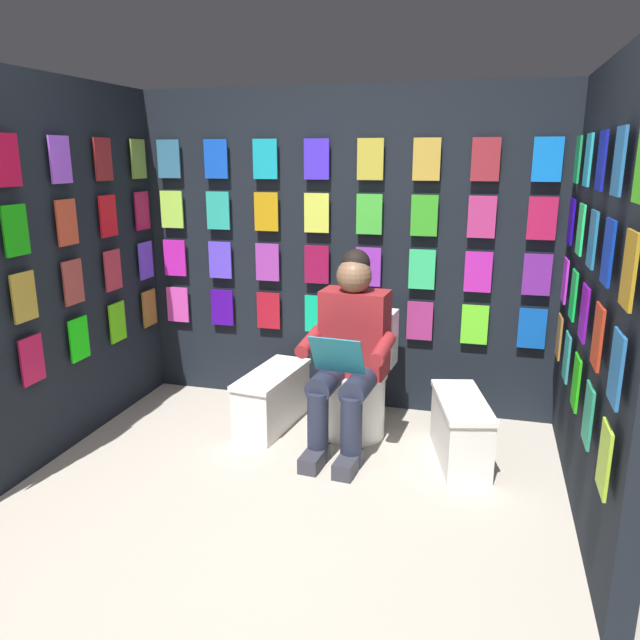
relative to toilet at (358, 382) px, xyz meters
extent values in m
plane|color=#B2A899|center=(0.20, 1.57, -0.33)|extent=(30.00, 30.00, 0.00)
cube|color=black|center=(0.20, -0.47, 0.75)|extent=(2.96, 0.10, 2.16)
cube|color=#E847BF|center=(1.45, -0.38, 0.33)|extent=(0.17, 0.01, 0.26)
cube|color=#410BA0|center=(1.09, -0.38, 0.33)|extent=(0.17, 0.01, 0.26)
cube|color=#AE1424|center=(0.74, -0.38, 0.33)|extent=(0.17, 0.01, 0.26)
cube|color=#0CCA89|center=(0.38, -0.38, 0.33)|extent=(0.17, 0.01, 0.26)
cube|color=green|center=(0.02, -0.38, 0.33)|extent=(0.17, 0.01, 0.26)
cube|color=#AA2D77|center=(-0.33, -0.38, 0.33)|extent=(0.17, 0.01, 0.26)
cube|color=#6AF128|center=(-0.69, -0.38, 0.33)|extent=(0.17, 0.01, 0.26)
cube|color=blue|center=(-1.05, -0.38, 0.33)|extent=(0.17, 0.01, 0.26)
cube|color=#CD20B1|center=(1.45, -0.38, 0.68)|extent=(0.17, 0.01, 0.26)
cube|color=#5C43F2|center=(1.09, -0.38, 0.68)|extent=(0.17, 0.01, 0.26)
cube|color=purple|center=(0.74, -0.38, 0.68)|extent=(0.17, 0.01, 0.26)
cube|color=maroon|center=(0.38, -0.38, 0.68)|extent=(0.17, 0.01, 0.26)
cube|color=purple|center=(0.02, -0.38, 0.68)|extent=(0.17, 0.01, 0.26)
cube|color=#35D87A|center=(-0.33, -0.38, 0.68)|extent=(0.17, 0.01, 0.26)
cube|color=#C724B0|center=(-0.69, -0.38, 0.68)|extent=(0.17, 0.01, 0.26)
cube|color=#742598|center=(-1.05, -0.38, 0.68)|extent=(0.17, 0.01, 0.26)
cube|color=#ABF04E|center=(1.45, -0.38, 1.02)|extent=(0.17, 0.01, 0.26)
cube|color=#2AB6A1|center=(1.09, -0.38, 1.02)|extent=(0.17, 0.01, 0.26)
cube|color=#CE9210|center=(0.74, -0.38, 1.02)|extent=(0.17, 0.01, 0.26)
cube|color=#DBE74B|center=(0.38, -0.38, 1.02)|extent=(0.17, 0.01, 0.26)
cube|color=green|center=(0.02, -0.38, 1.02)|extent=(0.17, 0.01, 0.26)
cube|color=green|center=(-0.33, -0.38, 1.02)|extent=(0.17, 0.01, 0.26)
cube|color=#C4317A|center=(-0.69, -0.38, 1.02)|extent=(0.17, 0.01, 0.26)
cube|color=#C11A49|center=(-1.05, -0.38, 1.02)|extent=(0.17, 0.01, 0.26)
cube|color=teal|center=(1.45, -0.38, 1.37)|extent=(0.17, 0.01, 0.26)
cube|color=blue|center=(1.09, -0.38, 1.37)|extent=(0.17, 0.01, 0.26)
cube|color=#16AAC1|center=(0.74, -0.38, 1.37)|extent=(0.17, 0.01, 0.26)
cube|color=#432AE9|center=(0.38, -0.38, 1.37)|extent=(0.17, 0.01, 0.26)
cube|color=gold|center=(0.02, -0.38, 1.37)|extent=(0.17, 0.01, 0.26)
cube|color=gold|center=(-0.33, -0.38, 1.37)|extent=(0.17, 0.01, 0.26)
cube|color=maroon|center=(-0.69, -0.38, 1.37)|extent=(0.17, 0.01, 0.26)
cube|color=#1276F1|center=(-1.05, -0.38, 1.37)|extent=(0.17, 0.01, 0.26)
cube|color=black|center=(-1.28, 0.58, 0.75)|extent=(0.10, 1.99, 2.16)
cube|color=#A9702E|center=(-1.19, -0.23, 0.33)|extent=(0.01, 0.17, 0.26)
cube|color=teal|center=(-1.19, 0.17, 0.33)|extent=(0.01, 0.17, 0.26)
cube|color=#24C612|center=(-1.19, 0.58, 0.33)|extent=(0.01, 0.17, 0.26)
cube|color=#269970|center=(-1.19, 0.98, 0.33)|extent=(0.01, 0.17, 0.26)
cube|color=#A4D72F|center=(-1.19, 1.39, 0.33)|extent=(0.01, 0.17, 0.26)
cube|color=#C52FE8|center=(-1.19, -0.23, 0.68)|extent=(0.01, 0.17, 0.26)
cube|color=#11C840|center=(-1.19, 0.17, 0.68)|extent=(0.01, 0.17, 0.26)
cube|color=#790EAF|center=(-1.19, 0.58, 0.68)|extent=(0.01, 0.17, 0.26)
cube|color=red|center=(-1.19, 0.98, 0.68)|extent=(0.01, 0.17, 0.26)
cube|color=#2467AB|center=(-1.19, 1.39, 0.68)|extent=(0.01, 0.17, 0.26)
cube|color=#1D09BA|center=(-1.19, -0.23, 1.02)|extent=(0.01, 0.17, 0.26)
cube|color=#21F171|center=(-1.19, 0.17, 1.02)|extent=(0.01, 0.17, 0.26)
cube|color=teal|center=(-1.19, 0.58, 1.02)|extent=(0.01, 0.17, 0.26)
cube|color=#0B34BA|center=(-1.19, 0.98, 1.02)|extent=(0.01, 0.17, 0.26)
cube|color=#B7881C|center=(-1.19, 1.39, 1.02)|extent=(0.01, 0.17, 0.26)
cube|color=green|center=(-1.19, -0.23, 1.37)|extent=(0.01, 0.17, 0.26)
cube|color=#28ACC4|center=(-1.19, 0.17, 1.37)|extent=(0.01, 0.17, 0.26)
cube|color=#111BA8|center=(-1.19, 0.58, 1.37)|extent=(0.01, 0.17, 0.26)
cube|color=#266EB0|center=(-1.19, 0.98, 1.37)|extent=(0.01, 0.17, 0.26)
cube|color=black|center=(1.68, 0.58, 0.75)|extent=(0.10, 1.99, 2.16)
cube|color=#C01444|center=(1.60, 0.98, 0.33)|extent=(0.01, 0.17, 0.26)
cube|color=#19F211|center=(1.60, 0.58, 0.33)|extent=(0.01, 0.17, 0.26)
cube|color=#60E114|center=(1.60, 0.17, 0.33)|extent=(0.01, 0.17, 0.26)
cube|color=olive|center=(1.60, -0.23, 0.33)|extent=(0.01, 0.17, 0.26)
cube|color=#B39430|center=(1.60, 0.98, 0.68)|extent=(0.01, 0.17, 0.26)
cube|color=#A14137|center=(1.60, 0.58, 0.68)|extent=(0.01, 0.17, 0.26)
cube|color=#BE313E|center=(1.60, 0.17, 0.68)|extent=(0.01, 0.17, 0.26)
cube|color=#5C41DD|center=(1.60, -0.23, 0.68)|extent=(0.01, 0.17, 0.26)
cube|color=#15A00E|center=(1.60, 0.98, 1.02)|extent=(0.01, 0.17, 0.26)
cube|color=#C94529|center=(1.60, 0.58, 1.02)|extent=(0.01, 0.17, 0.26)
cube|color=red|center=(1.60, 0.17, 1.02)|extent=(0.01, 0.17, 0.26)
cube|color=#AA0C4E|center=(1.60, -0.23, 1.02)|extent=(0.01, 0.17, 0.26)
cube|color=#B40D32|center=(1.60, 0.98, 1.37)|extent=(0.01, 0.17, 0.26)
cube|color=#A04CF0|center=(1.60, 0.58, 1.37)|extent=(0.01, 0.17, 0.26)
cube|color=maroon|center=(1.60, 0.17, 1.37)|extent=(0.01, 0.17, 0.26)
cube|color=olive|center=(1.60, -0.23, 1.37)|extent=(0.01, 0.17, 0.26)
cylinder|color=white|center=(0.01, 0.08, -0.13)|extent=(0.38, 0.38, 0.40)
cylinder|color=white|center=(0.01, 0.08, 0.09)|extent=(0.41, 0.41, 0.02)
cube|color=white|center=(-0.01, -0.18, 0.25)|extent=(0.39, 0.21, 0.36)
cylinder|color=white|center=(-0.01, -0.09, 0.25)|extent=(0.39, 0.10, 0.39)
cube|color=maroon|center=(0.01, 0.11, 0.36)|extent=(0.42, 0.25, 0.52)
sphere|color=brown|center=(0.01, 0.14, 0.71)|extent=(0.21, 0.21, 0.21)
sphere|color=black|center=(0.01, 0.11, 0.78)|extent=(0.17, 0.17, 0.17)
cylinder|color=#23283D|center=(-0.08, 0.31, 0.11)|extent=(0.18, 0.41, 0.15)
cylinder|color=#23283D|center=(0.12, 0.30, 0.11)|extent=(0.18, 0.41, 0.15)
cylinder|color=#23283D|center=(-0.06, 0.49, -0.11)|extent=(0.12, 0.12, 0.42)
cylinder|color=#23283D|center=(0.14, 0.48, -0.11)|extent=(0.12, 0.12, 0.42)
cube|color=#33333D|center=(-0.06, 0.55, -0.28)|extent=(0.13, 0.27, 0.09)
cube|color=#33333D|center=(0.14, 0.54, -0.28)|extent=(0.13, 0.27, 0.09)
cylinder|color=maroon|center=(-0.20, 0.30, 0.33)|extent=(0.11, 0.32, 0.13)
cylinder|color=maroon|center=(0.24, 0.27, 0.33)|extent=(0.11, 0.32, 0.13)
cube|color=teal|center=(0.03, 0.45, 0.32)|extent=(0.31, 0.15, 0.23)
cube|color=white|center=(0.55, 0.08, -0.16)|extent=(0.32, 0.68, 0.34)
cube|color=white|center=(0.55, 0.08, 0.03)|extent=(0.34, 0.71, 0.03)
cube|color=white|center=(-0.66, 0.24, -0.15)|extent=(0.39, 0.66, 0.34)
cube|color=white|center=(-0.66, 0.24, 0.03)|extent=(0.41, 0.69, 0.03)
camera|label=1|loc=(-0.73, 3.61, 1.39)|focal=34.50mm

